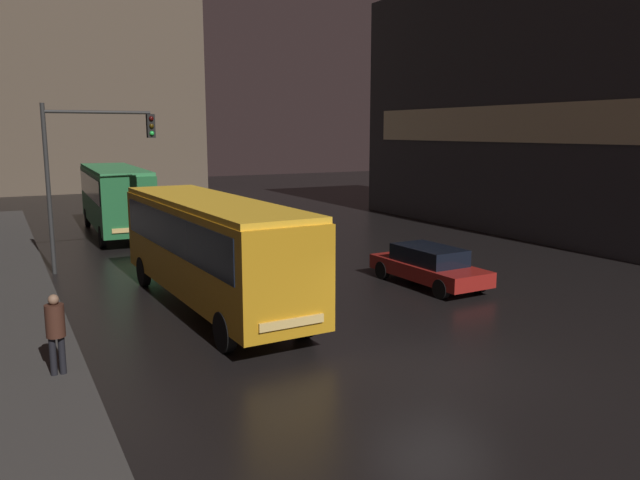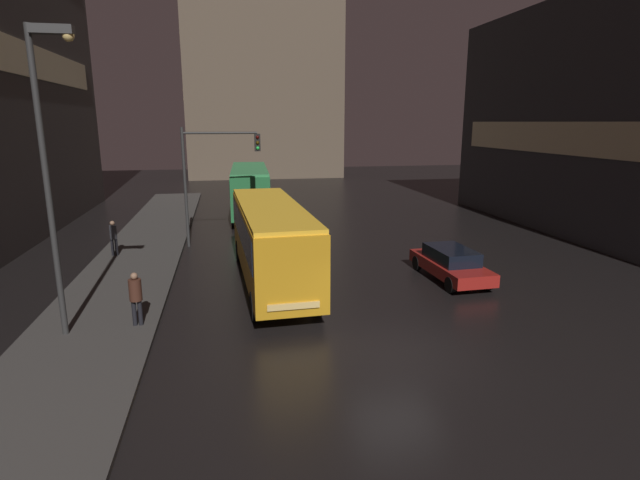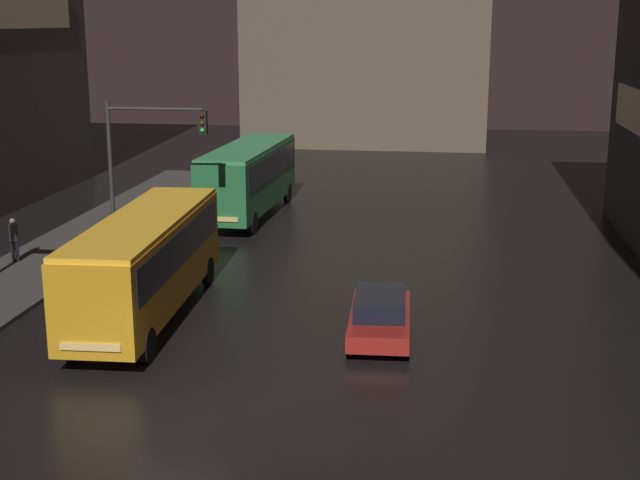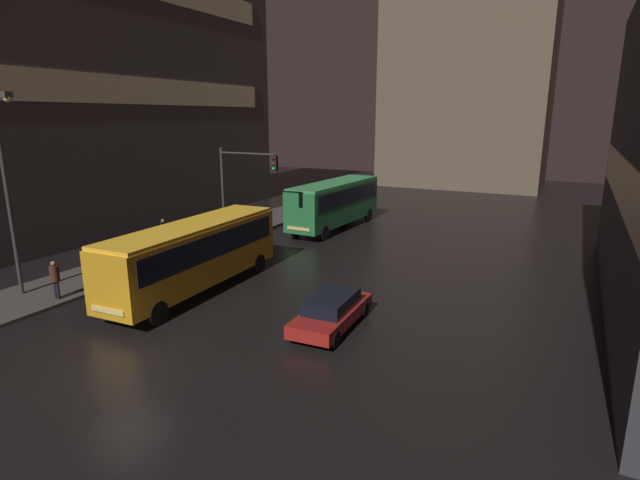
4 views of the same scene
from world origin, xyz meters
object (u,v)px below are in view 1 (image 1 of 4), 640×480
(car_taxi, at_px, (429,265))
(pedestrian_mid, at_px, (55,327))
(bus_near, at_px, (210,242))
(bus_far, at_px, (115,193))
(traffic_light_main, at_px, (87,157))

(car_taxi, bearing_deg, pedestrian_mid, 11.78)
(bus_near, bearing_deg, car_taxi, 171.58)
(car_taxi, xyz_separation_m, pedestrian_mid, (-12.09, -3.07, 0.49))
(car_taxi, bearing_deg, bus_far, -67.36)
(car_taxi, height_order, traffic_light_main, traffic_light_main)
(bus_far, xyz_separation_m, traffic_light_main, (-2.28, -8.23, 2.17))
(bus_near, height_order, pedestrian_mid, bus_near)
(bus_far, relative_size, car_taxi, 2.19)
(bus_near, relative_size, pedestrian_mid, 5.99)
(car_taxi, bearing_deg, bus_near, -8.57)
(bus_near, distance_m, traffic_light_main, 7.82)
(car_taxi, height_order, pedestrian_mid, pedestrian_mid)
(pedestrian_mid, bearing_deg, bus_near, -86.48)
(bus_near, relative_size, traffic_light_main, 1.68)
(traffic_light_main, bearing_deg, bus_far, 74.51)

